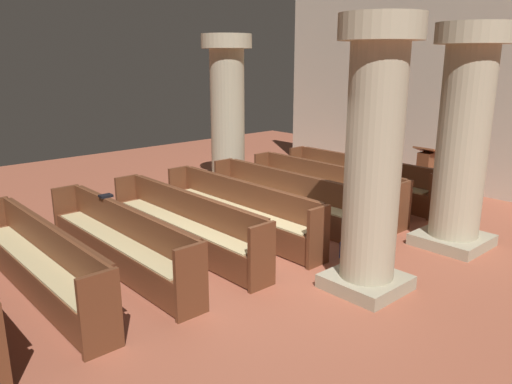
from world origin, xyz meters
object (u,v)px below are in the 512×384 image
object	(u,v)px
pew_row_6	(39,259)
kneeler_box_blue	(354,251)
hymn_book	(106,196)
pew_row_1	(324,186)
pew_row_0	(358,177)
lectern	(425,175)
pillar_far_side	(227,110)
pew_row_2	(285,196)
pew_row_4	(185,222)
pew_row_3	(239,208)
pillar_aisle_side	(463,135)
pew_row_5	(119,239)
pillar_aisle_rear	(374,155)

from	to	relation	value
pew_row_6	kneeler_box_blue	xyz separation A→B (m)	(1.97, 3.86, -0.34)
hymn_book	pew_row_1	bearing A→B (deg)	80.06
pew_row_0	lectern	bearing A→B (deg)	57.23
pillar_far_side	hymn_book	distance (m)	4.41
pew_row_1	lectern	distance (m)	2.49
pew_row_2	pew_row_4	size ratio (longest dim) A/B	1.00
pew_row_6	pew_row_4	bearing A→B (deg)	90.00
pew_row_3	kneeler_box_blue	size ratio (longest dim) A/B	10.38
pew_row_3	kneeler_box_blue	bearing A→B (deg)	16.31
pillar_aisle_side	lectern	distance (m)	3.27
pew_row_0	pew_row_5	xyz separation A→B (m)	(0.00, -5.48, 0.00)
pew_row_5	pillar_aisle_side	xyz separation A→B (m)	(2.67, 4.40, 1.30)
pew_row_0	lectern	world-z (taller)	lectern
hymn_book	kneeler_box_blue	world-z (taller)	hymn_book
pew_row_3	hymn_book	size ratio (longest dim) A/B	19.61
pew_row_1	pew_row_6	bearing A→B (deg)	-90.00
pew_row_0	pillar_aisle_rear	xyz separation A→B (m)	(2.67, -3.39, 1.30)
pew_row_6	kneeler_box_blue	bearing A→B (deg)	62.97
pew_row_2	pillar_far_side	bearing A→B (deg)	163.18
pillar_aisle_rear	pew_row_4	bearing A→B (deg)	-159.62
pew_row_4	lectern	distance (m)	5.70
pew_row_3	pew_row_4	xyz separation A→B (m)	(0.00, -1.10, 0.00)
pew_row_1	pew_row_3	world-z (taller)	same
kneeler_box_blue	pillar_aisle_side	bearing A→B (deg)	66.86
pew_row_5	lectern	bearing A→B (deg)	83.13
pew_row_2	pillar_far_side	distance (m)	3.03
pew_row_2	pillar_far_side	world-z (taller)	pillar_far_side
pew_row_3	pillar_aisle_side	bearing A→B (deg)	39.58
pillar_aisle_side	pillar_far_side	size ratio (longest dim) A/B	1.00
pillar_aisle_side	hymn_book	size ratio (longest dim) A/B	18.55
pew_row_5	kneeler_box_blue	size ratio (longest dim) A/B	10.38
pillar_aisle_rear	kneeler_box_blue	world-z (taller)	pillar_aisle_rear
pew_row_0	pew_row_3	xyz separation A→B (m)	(0.00, -3.29, 0.00)
pew_row_2	pew_row_5	xyz separation A→B (m)	(0.00, -3.29, 0.00)
pew_row_4	pew_row_1	bearing A→B (deg)	90.00
pew_row_0	pew_row_1	distance (m)	1.10
pew_row_3	pew_row_5	bearing A→B (deg)	-90.00
pillar_aisle_side	lectern	bearing A→B (deg)	128.38
pew_row_4	pew_row_6	distance (m)	2.19
pew_row_2	pew_row_5	size ratio (longest dim) A/B	1.00
pew_row_5	pillar_far_side	size ratio (longest dim) A/B	1.06
pew_row_5	hymn_book	xyz separation A→B (m)	(-0.74, 0.19, 0.43)
kneeler_box_blue	lectern	bearing A→B (deg)	106.28
pillar_far_side	pillar_aisle_rear	size ratio (longest dim) A/B	1.00
kneeler_box_blue	pew_row_1	bearing A→B (deg)	140.68
pew_row_2	pew_row_3	world-z (taller)	same
pew_row_4	pillar_aisle_rear	world-z (taller)	pillar_aisle_rear
pew_row_1	pew_row_3	distance (m)	2.19
pew_row_5	pillar_aisle_side	size ratio (longest dim) A/B	1.06
pew_row_0	pew_row_5	size ratio (longest dim) A/B	1.00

